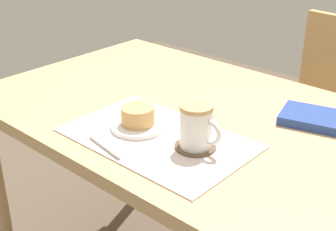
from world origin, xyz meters
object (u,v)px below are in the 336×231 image
Objects in this scene: pastry_plate at (138,126)px; small_book at (316,119)px; pastry at (138,115)px; wooden_chair at (323,118)px; coffee_mug at (197,126)px; dining_table at (194,136)px.

small_book reaches higher than pastry_plate.
pastry_plate is 0.03m from pastry.
wooden_chair reaches higher than coffee_mug.
coffee_mug is at bearing -49.87° from dining_table.
pastry is at bearing 0.00° from pastry_plate.
wooden_chair is 0.95m from pastry.
wooden_chair reaches higher than pastry_plate.
wooden_chair is 0.65m from small_book.
pastry_plate is 0.18m from coffee_mug.
pastry_plate reaches higher than dining_table.
pastry reaches higher than dining_table.
coffee_mug is (0.18, 0.02, 0.02)m from pastry.
dining_table is at bearing -166.23° from small_book.
small_book is (0.32, 0.34, 0.00)m from pastry_plate.
pastry is (0.00, 0.00, 0.03)m from pastry_plate.
pastry is at bearing -173.96° from coffee_mug.
coffee_mug is 0.61× the size of small_book.
pastry_plate is 0.78× the size of small_book.
dining_table is 14.61× the size of pastry.
pastry is 0.47× the size of small_book.
dining_table is 0.74m from wooden_chair.
wooden_chair is at bearing 94.60° from small_book.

